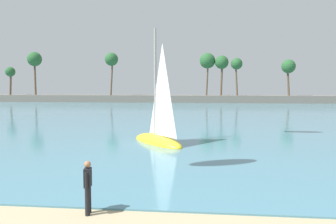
{
  "coord_description": "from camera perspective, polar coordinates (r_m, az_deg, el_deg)",
  "views": [
    {
      "loc": [
        3.83,
        -3.33,
        3.92
      ],
      "look_at": [
        1.97,
        13.56,
        2.65
      ],
      "focal_mm": 36.3,
      "sensor_mm": 36.0,
      "label": 1
    }
  ],
  "objects": [
    {
      "name": "person_at_waterline",
      "position": [
        10.9,
        -13.31,
        -11.95
      ],
      "size": [
        0.25,
        0.54,
        1.67
      ],
      "color": "black",
      "rests_on": "ground"
    },
    {
      "name": "sailboat_near_shore",
      "position": [
        23.3,
        -1.65,
        -3.37
      ],
      "size": [
        4.87,
        5.67,
        8.4
      ],
      "color": "yellow",
      "rests_on": "sea"
    },
    {
      "name": "sea",
      "position": [
        66.87,
        2.97,
        0.95
      ],
      "size": [
        220.0,
        112.78,
        0.06
      ],
      "primitive_type": "cube",
      "color": "teal",
      "rests_on": "ground"
    },
    {
      "name": "palm_headland",
      "position": [
        83.1,
        3.38,
        3.47
      ],
      "size": [
        102.68,
        6.07,
        12.79
      ],
      "color": "slate",
      "rests_on": "ground"
    }
  ]
}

